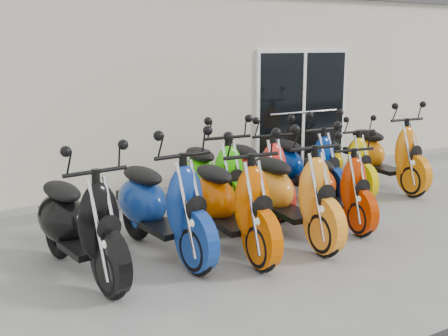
{
  "coord_description": "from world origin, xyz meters",
  "views": [
    {
      "loc": [
        -3.85,
        -5.8,
        2.41
      ],
      "look_at": [
        0.0,
        0.6,
        0.75
      ],
      "focal_mm": 45.0,
      "sensor_mm": 36.0,
      "label": 1
    }
  ],
  "objects_px": {
    "scooter_back_red": "(257,161)",
    "scooter_back_extra": "(385,144)",
    "scooter_front_blue": "(161,190)",
    "scooter_back_green": "(213,166)",
    "scooter_front_red": "(334,175)",
    "scooter_back_blue": "(303,155)",
    "scooter_front_orange_a": "(231,188)",
    "scooter_front_black": "(78,207)",
    "scooter_front_orange_b": "(291,179)",
    "scooter_back_yellow": "(342,153)"
  },
  "relations": [
    {
      "from": "scooter_back_red",
      "to": "scooter_back_extra",
      "type": "bearing_deg",
      "value": 4.47
    },
    {
      "from": "scooter_front_blue",
      "to": "scooter_back_green",
      "type": "height_order",
      "value": "scooter_front_blue"
    },
    {
      "from": "scooter_front_blue",
      "to": "scooter_back_extra",
      "type": "relative_size",
      "value": 1.03
    },
    {
      "from": "scooter_front_red",
      "to": "scooter_back_green",
      "type": "height_order",
      "value": "scooter_back_green"
    },
    {
      "from": "scooter_front_red",
      "to": "scooter_back_green",
      "type": "bearing_deg",
      "value": 149.81
    },
    {
      "from": "scooter_front_red",
      "to": "scooter_back_blue",
      "type": "bearing_deg",
      "value": 82.2
    },
    {
      "from": "scooter_front_blue",
      "to": "scooter_front_orange_a",
      "type": "height_order",
      "value": "scooter_front_blue"
    },
    {
      "from": "scooter_front_black",
      "to": "scooter_back_red",
      "type": "xyz_separation_m",
      "value": [
        2.95,
        1.06,
        -0.03
      ]
    },
    {
      "from": "scooter_back_red",
      "to": "scooter_back_extra",
      "type": "xyz_separation_m",
      "value": [
        2.59,
        -0.04,
        0.03
      ]
    },
    {
      "from": "scooter_front_orange_a",
      "to": "scooter_back_red",
      "type": "bearing_deg",
      "value": 49.64
    },
    {
      "from": "scooter_front_orange_b",
      "to": "scooter_front_red",
      "type": "distance_m",
      "value": 0.91
    },
    {
      "from": "scooter_back_red",
      "to": "scooter_front_orange_b",
      "type": "bearing_deg",
      "value": -99.69
    },
    {
      "from": "scooter_front_black",
      "to": "scooter_back_green",
      "type": "height_order",
      "value": "scooter_back_green"
    },
    {
      "from": "scooter_front_red",
      "to": "scooter_back_extra",
      "type": "height_order",
      "value": "scooter_back_extra"
    },
    {
      "from": "scooter_front_orange_a",
      "to": "scooter_back_red",
      "type": "xyz_separation_m",
      "value": [
        1.21,
        1.24,
        -0.03
      ]
    },
    {
      "from": "scooter_back_blue",
      "to": "scooter_back_green",
      "type": "bearing_deg",
      "value": -179.06
    },
    {
      "from": "scooter_front_black",
      "to": "scooter_back_yellow",
      "type": "bearing_deg",
      "value": 7.27
    },
    {
      "from": "scooter_back_green",
      "to": "scooter_back_yellow",
      "type": "relative_size",
      "value": 1.14
    },
    {
      "from": "scooter_back_green",
      "to": "scooter_back_blue",
      "type": "distance_m",
      "value": 1.6
    },
    {
      "from": "scooter_front_orange_a",
      "to": "scooter_front_red",
      "type": "height_order",
      "value": "scooter_front_orange_a"
    },
    {
      "from": "scooter_front_red",
      "to": "scooter_back_extra",
      "type": "xyz_separation_m",
      "value": [
        2.05,
        1.03,
        0.08
      ]
    },
    {
      "from": "scooter_front_red",
      "to": "scooter_back_yellow",
      "type": "height_order",
      "value": "scooter_front_red"
    },
    {
      "from": "scooter_back_green",
      "to": "scooter_back_red",
      "type": "bearing_deg",
      "value": 7.8
    },
    {
      "from": "scooter_front_black",
      "to": "scooter_front_orange_a",
      "type": "relative_size",
      "value": 0.99
    },
    {
      "from": "scooter_front_blue",
      "to": "scooter_back_extra",
      "type": "height_order",
      "value": "scooter_front_blue"
    },
    {
      "from": "scooter_back_blue",
      "to": "scooter_back_extra",
      "type": "distance_m",
      "value": 1.75
    },
    {
      "from": "scooter_front_blue",
      "to": "scooter_back_blue",
      "type": "height_order",
      "value": "scooter_front_blue"
    },
    {
      "from": "scooter_front_black",
      "to": "scooter_back_extra",
      "type": "distance_m",
      "value": 5.63
    },
    {
      "from": "scooter_front_orange_b",
      "to": "scooter_back_green",
      "type": "bearing_deg",
      "value": 113.59
    },
    {
      "from": "scooter_back_yellow",
      "to": "scooter_back_green",
      "type": "bearing_deg",
      "value": -169.82
    },
    {
      "from": "scooter_front_orange_a",
      "to": "scooter_back_green",
      "type": "distance_m",
      "value": 1.29
    },
    {
      "from": "scooter_back_blue",
      "to": "scooter_back_red",
      "type": "bearing_deg",
      "value": 178.98
    },
    {
      "from": "scooter_front_orange_a",
      "to": "scooter_back_extra",
      "type": "height_order",
      "value": "scooter_front_orange_a"
    },
    {
      "from": "scooter_front_blue",
      "to": "scooter_front_red",
      "type": "distance_m",
      "value": 2.51
    },
    {
      "from": "scooter_front_black",
      "to": "scooter_front_blue",
      "type": "height_order",
      "value": "scooter_front_blue"
    },
    {
      "from": "scooter_front_orange_a",
      "to": "scooter_back_green",
      "type": "xyz_separation_m",
      "value": [
        0.45,
        1.21,
        -0.01
      ]
    },
    {
      "from": "scooter_front_blue",
      "to": "scooter_back_blue",
      "type": "xyz_separation_m",
      "value": [
        2.8,
        0.94,
        -0.04
      ]
    },
    {
      "from": "scooter_front_orange_b",
      "to": "scooter_back_yellow",
      "type": "distance_m",
      "value": 2.47
    },
    {
      "from": "scooter_back_green",
      "to": "scooter_back_yellow",
      "type": "xyz_separation_m",
      "value": [
        2.5,
        0.12,
        -0.09
      ]
    },
    {
      "from": "scooter_front_orange_a",
      "to": "scooter_back_blue",
      "type": "bearing_deg",
      "value": 34.74
    },
    {
      "from": "scooter_front_orange_a",
      "to": "scooter_back_yellow",
      "type": "distance_m",
      "value": 3.24
    },
    {
      "from": "scooter_front_orange_b",
      "to": "scooter_back_green",
      "type": "height_order",
      "value": "scooter_front_orange_b"
    },
    {
      "from": "scooter_front_orange_b",
      "to": "scooter_back_blue",
      "type": "bearing_deg",
      "value": 51.01
    },
    {
      "from": "scooter_front_orange_b",
      "to": "scooter_back_red",
      "type": "bearing_deg",
      "value": 79.5
    },
    {
      "from": "scooter_front_black",
      "to": "scooter_back_extra",
      "type": "height_order",
      "value": "scooter_back_extra"
    },
    {
      "from": "scooter_back_green",
      "to": "scooter_front_blue",
      "type": "bearing_deg",
      "value": -137.81
    },
    {
      "from": "scooter_back_yellow",
      "to": "scooter_front_orange_a",
      "type": "bearing_deg",
      "value": -148.4
    },
    {
      "from": "scooter_back_green",
      "to": "scooter_back_extra",
      "type": "distance_m",
      "value": 3.35
    },
    {
      "from": "scooter_front_orange_b",
      "to": "scooter_front_red",
      "type": "xyz_separation_m",
      "value": [
        0.88,
        0.19,
        -0.09
      ]
    },
    {
      "from": "scooter_front_black",
      "to": "scooter_back_red",
      "type": "distance_m",
      "value": 3.13
    }
  ]
}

